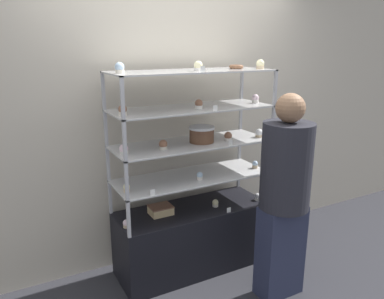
# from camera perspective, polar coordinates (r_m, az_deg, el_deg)

# --- Properties ---
(ground_plane) EXTENTS (20.00, 20.00, 0.00)m
(ground_plane) POSITION_cam_1_polar(r_m,az_deg,el_deg) (3.55, 0.00, -17.32)
(ground_plane) COLOR #2D2D33
(back_wall) EXTENTS (8.00, 0.05, 2.60)m
(back_wall) POSITION_cam_1_polar(r_m,az_deg,el_deg) (3.39, -3.13, 4.87)
(back_wall) COLOR beige
(back_wall) RESTS_ON ground_plane
(display_base) EXTENTS (1.32, 0.49, 0.57)m
(display_base) POSITION_cam_1_polar(r_m,az_deg,el_deg) (3.40, 0.00, -13.28)
(display_base) COLOR black
(display_base) RESTS_ON ground_plane
(display_riser_lower) EXTENTS (1.32, 0.49, 0.29)m
(display_riser_lower) POSITION_cam_1_polar(r_m,az_deg,el_deg) (3.17, 0.00, -4.37)
(display_riser_lower) COLOR #B7B7BC
(display_riser_lower) RESTS_ON display_base
(display_riser_middle) EXTENTS (1.32, 0.49, 0.29)m
(display_riser_middle) POSITION_cam_1_polar(r_m,az_deg,el_deg) (3.08, 0.00, 0.74)
(display_riser_middle) COLOR #B7B7BC
(display_riser_middle) RESTS_ON display_riser_lower
(display_riser_upper) EXTENTS (1.32, 0.49, 0.29)m
(display_riser_upper) POSITION_cam_1_polar(r_m,az_deg,el_deg) (3.02, 0.00, 6.10)
(display_riser_upper) COLOR #B7B7BC
(display_riser_upper) RESTS_ON display_riser_middle
(display_riser_top) EXTENTS (1.32, 0.49, 0.29)m
(display_riser_top) POSITION_cam_1_polar(r_m,az_deg,el_deg) (2.99, 0.00, 11.64)
(display_riser_top) COLOR #B7B7BC
(display_riser_top) RESTS_ON display_riser_upper
(layer_cake_centerpiece) EXTENTS (0.21, 0.21, 0.13)m
(layer_cake_centerpiece) POSITION_cam_1_polar(r_m,az_deg,el_deg) (3.08, 1.48, 2.34)
(layer_cake_centerpiece) COLOR brown
(layer_cake_centerpiece) RESTS_ON display_riser_middle
(sheet_cake_frosted) EXTENTS (0.19, 0.15, 0.07)m
(sheet_cake_frosted) POSITION_cam_1_polar(r_m,az_deg,el_deg) (3.16, -4.79, -9.16)
(sheet_cake_frosted) COLOR #DBBC84
(sheet_cake_frosted) RESTS_ON display_base
(cupcake_0) EXTENTS (0.05, 0.05, 0.07)m
(cupcake_0) POSITION_cam_1_polar(r_m,az_deg,el_deg) (2.98, -9.97, -11.07)
(cupcake_0) COLOR #CCB28C
(cupcake_0) RESTS_ON display_base
(cupcake_1) EXTENTS (0.05, 0.05, 0.07)m
(cupcake_1) POSITION_cam_1_polar(r_m,az_deg,el_deg) (3.30, 3.58, -8.16)
(cupcake_1) COLOR beige
(cupcake_1) RESTS_ON display_base
(cupcake_2) EXTENTS (0.05, 0.05, 0.07)m
(cupcake_2) POSITION_cam_1_polar(r_m,az_deg,el_deg) (3.47, 9.96, -7.11)
(cupcake_2) COLOR white
(cupcake_2) RESTS_ON display_base
(price_tag_0) EXTENTS (0.04, 0.00, 0.04)m
(price_tag_0) POSITION_cam_1_polar(r_m,az_deg,el_deg) (3.20, 5.63, -9.17)
(price_tag_0) COLOR white
(price_tag_0) RESTS_ON display_base
(cupcake_3) EXTENTS (0.05, 0.05, 0.07)m
(cupcake_3) POSITION_cam_1_polar(r_m,az_deg,el_deg) (2.86, -9.94, -5.81)
(cupcake_3) COLOR #CCB28C
(cupcake_3) RESTS_ON display_riser_lower
(cupcake_4) EXTENTS (0.05, 0.05, 0.07)m
(cupcake_4) POSITION_cam_1_polar(r_m,az_deg,el_deg) (3.07, 1.18, -4.06)
(cupcake_4) COLOR white
(cupcake_4) RESTS_ON display_riser_lower
(cupcake_5) EXTENTS (0.05, 0.05, 0.07)m
(cupcake_5) POSITION_cam_1_polar(r_m,az_deg,el_deg) (3.41, 9.58, -2.27)
(cupcake_5) COLOR #CCB28C
(cupcake_5) RESTS_ON display_riser_lower
(price_tag_1) EXTENTS (0.04, 0.00, 0.04)m
(price_tag_1) POSITION_cam_1_polar(r_m,az_deg,el_deg) (2.79, -6.03, -6.49)
(price_tag_1) COLOR white
(price_tag_1) RESTS_ON display_riser_lower
(cupcake_6) EXTENTS (0.07, 0.07, 0.07)m
(cupcake_6) POSITION_cam_1_polar(r_m,az_deg,el_deg) (2.80, -10.35, 0.01)
(cupcake_6) COLOR white
(cupcake_6) RESTS_ON display_riser_middle
(cupcake_7) EXTENTS (0.07, 0.07, 0.07)m
(cupcake_7) POSITION_cam_1_polar(r_m,az_deg,el_deg) (2.89, -4.42, 0.72)
(cupcake_7) COLOR beige
(cupcake_7) RESTS_ON display_riser_middle
(cupcake_8) EXTENTS (0.07, 0.07, 0.07)m
(cupcake_8) POSITION_cam_1_polar(r_m,az_deg,el_deg) (3.16, 5.53, 2.00)
(cupcake_8) COLOR white
(cupcake_8) RESTS_ON display_riser_middle
(cupcake_9) EXTENTS (0.07, 0.07, 0.07)m
(cupcake_9) POSITION_cam_1_polar(r_m,az_deg,el_deg) (3.31, 10.19, 2.44)
(cupcake_9) COLOR #CCB28C
(cupcake_9) RESTS_ON display_riser_middle
(price_tag_2) EXTENTS (0.04, 0.00, 0.04)m
(price_tag_2) POSITION_cam_1_polar(r_m,az_deg,el_deg) (3.00, 5.91, 1.01)
(price_tag_2) COLOR white
(price_tag_2) RESTS_ON display_riser_middle
(cupcake_10) EXTENTS (0.06, 0.06, 0.08)m
(cupcake_10) POSITION_cam_1_polar(r_m,az_deg,el_deg) (2.71, -10.53, 5.87)
(cupcake_10) COLOR beige
(cupcake_10) RESTS_ON display_riser_upper
(cupcake_11) EXTENTS (0.06, 0.06, 0.08)m
(cupcake_11) POSITION_cam_1_polar(r_m,az_deg,el_deg) (2.95, 1.05, 6.90)
(cupcake_11) COLOR white
(cupcake_11) RESTS_ON display_riser_upper
(cupcake_12) EXTENTS (0.06, 0.06, 0.08)m
(cupcake_12) POSITION_cam_1_polar(r_m,az_deg,el_deg) (3.30, 9.62, 7.62)
(cupcake_12) COLOR white
(cupcake_12) RESTS_ON display_riser_upper
(price_tag_3) EXTENTS (0.04, 0.00, 0.04)m
(price_tag_3) POSITION_cam_1_polar(r_m,az_deg,el_deg) (2.86, 3.56, 6.33)
(price_tag_3) COLOR white
(price_tag_3) RESTS_ON display_riser_upper
(cupcake_13) EXTENTS (0.07, 0.07, 0.08)m
(cupcake_13) POSITION_cam_1_polar(r_m,az_deg,el_deg) (2.71, -10.98, 12.08)
(cupcake_13) COLOR beige
(cupcake_13) RESTS_ON display_riser_top
(cupcake_14) EXTENTS (0.07, 0.07, 0.08)m
(cupcake_14) POSITION_cam_1_polar(r_m,az_deg,el_deg) (2.88, 0.96, 12.55)
(cupcake_14) COLOR white
(cupcake_14) RESTS_ON display_riser_top
(cupcake_15) EXTENTS (0.07, 0.07, 0.08)m
(cupcake_15) POSITION_cam_1_polar(r_m,az_deg,el_deg) (3.23, 10.36, 12.64)
(cupcake_15) COLOR #CCB28C
(cupcake_15) RESTS_ON display_riser_top
(price_tag_4) EXTENTS (0.04, 0.00, 0.04)m
(price_tag_4) POSITION_cam_1_polar(r_m,az_deg,el_deg) (2.77, 1.64, 12.14)
(price_tag_4) COLOR white
(price_tag_4) RESTS_ON display_riser_top
(donut_glazed) EXTENTS (0.12, 0.12, 0.03)m
(donut_glazed) POSITION_cam_1_polar(r_m,az_deg,el_deg) (3.21, 6.75, 12.41)
(donut_glazed) COLOR brown
(donut_glazed) RESTS_ON display_riser_top
(customer_figure) EXTENTS (0.38, 0.38, 1.61)m
(customer_figure) POSITION_cam_1_polar(r_m,az_deg,el_deg) (2.91, 13.88, -6.46)
(customer_figure) COLOR #282D47
(customer_figure) RESTS_ON ground_plane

